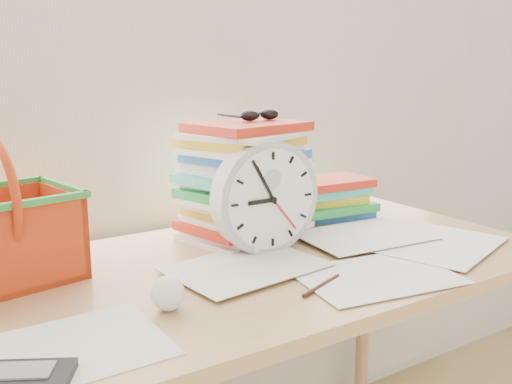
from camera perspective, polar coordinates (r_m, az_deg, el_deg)
curtain at (r=1.54m, az=-8.79°, el=17.00°), size 2.40×0.01×2.50m
desk at (r=1.29m, az=-0.84°, el=-10.22°), size 1.40×0.70×0.75m
paper_stack at (r=1.42m, az=-1.23°, el=1.17°), size 0.37×0.34×0.29m
clock at (r=1.30m, az=0.96°, el=-0.52°), size 0.26×0.05×0.26m
sunglasses at (r=1.44m, az=0.38°, el=7.75°), size 0.14×0.12×0.03m
book_stack at (r=1.64m, az=6.90°, el=-0.59°), size 0.29×0.24×0.11m
crumpled_ball at (r=1.03m, az=-8.84°, el=-9.95°), size 0.06×0.06×0.06m
pen at (r=1.14m, az=6.55°, el=-9.28°), size 0.13×0.06×0.01m
calculator at (r=0.88m, az=-22.93°, el=-16.64°), size 0.17×0.14×0.02m
scattered_papers at (r=1.26m, az=-0.85°, el=-6.84°), size 1.26×0.42×0.02m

